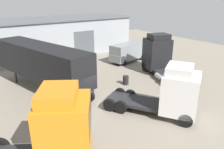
{
  "coord_description": "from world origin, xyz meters",
  "views": [
    {
      "loc": [
        -8.09,
        -13.41,
        8.29
      ],
      "look_at": [
        2.54,
        1.65,
        1.6
      ],
      "focal_mm": 35.0,
      "sensor_mm": 36.0,
      "label": 1
    }
  ],
  "objects": [
    {
      "name": "tractor_unit_white",
      "position": [
        3.51,
        -4.39,
        1.81
      ],
      "size": [
        5.61,
        6.92,
        3.87
      ],
      "rotation": [
        0.0,
        0.0,
        -1.01
      ],
      "color": "silver",
      "rests_on": "ground_plane"
    },
    {
      "name": "container_trailer_blue",
      "position": [
        -2.49,
        5.54,
        2.66
      ],
      "size": [
        5.32,
        11.85,
        4.21
      ],
      "rotation": [
        0.0,
        0.0,
        1.82
      ],
      "color": "black",
      "rests_on": "ground_plane"
    },
    {
      "name": "warehouse_building",
      "position": [
        0.0,
        17.39,
        2.66
      ],
      "size": [
        29.73,
        7.28,
        5.3
      ],
      "color": "#93999E",
      "rests_on": "ground_plane"
    },
    {
      "name": "tractor_unit_black",
      "position": [
        9.61,
        2.72,
        2.06
      ],
      "size": [
        4.3,
        6.85,
        4.39
      ],
      "rotation": [
        0.0,
        0.0,
        1.27
      ],
      "color": "black",
      "rests_on": "ground_plane"
    },
    {
      "name": "oil_drum",
      "position": [
        4.54,
        2.14,
        0.44
      ],
      "size": [
        0.58,
        0.58,
        0.88
      ],
      "color": "black",
      "rests_on": "ground_plane"
    },
    {
      "name": "delivery_van_grey",
      "position": [
        9.71,
        8.26,
        1.31
      ],
      "size": [
        5.64,
        2.98,
        2.39
      ],
      "rotation": [
        0.0,
        0.0,
        -2.95
      ],
      "color": "gray",
      "rests_on": "ground_plane"
    },
    {
      "name": "ground_plane",
      "position": [
        0.0,
        0.0,
        0.0
      ],
      "size": [
        60.0,
        60.0,
        0.0
      ],
      "primitive_type": "plane",
      "color": "gray"
    },
    {
      "name": "tractor_unit_orange",
      "position": [
        -5.19,
        -4.6,
        2.08
      ],
      "size": [
        6.8,
        5.55,
        4.41
      ],
      "rotation": [
        0.0,
        0.0,
        -0.56
      ],
      "color": "orange",
      "rests_on": "ground_plane"
    }
  ]
}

